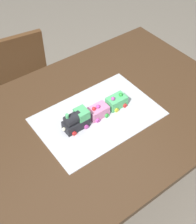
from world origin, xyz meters
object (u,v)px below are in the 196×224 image
at_px(dining_table, 104,125).
at_px(cake_car_tanker_bubblegum, 98,111).
at_px(chair, 15,78).
at_px(cake_car_flatbed_mint_green, 117,101).
at_px(cake_locomotive, 76,120).

distance_m(dining_table, cake_car_tanker_bubblegum, 0.15).
xyz_separation_m(chair, cake_car_flatbed_mint_green, (0.22, -0.84, 0.30)).
bearing_deg(chair, dining_table, 108.28).
xyz_separation_m(cake_locomotive, cake_car_flatbed_mint_green, (0.25, -0.00, -0.02)).
bearing_deg(dining_table, cake_locomotive, -176.85).
xyz_separation_m(chair, cake_car_tanker_bubblegum, (0.10, -0.84, 0.30)).
relative_size(dining_table, cake_car_tanker_bubblegum, 14.00).
height_order(cake_car_tanker_bubblegum, cake_car_flatbed_mint_green, same).
distance_m(chair, cake_locomotive, 0.90).
bearing_deg(cake_car_tanker_bubblegum, cake_car_flatbed_mint_green, 0.00).
xyz_separation_m(cake_car_tanker_bubblegum, cake_car_flatbed_mint_green, (0.12, 0.00, 0.00)).
relative_size(chair, cake_car_flatbed_mint_green, 8.60).
distance_m(cake_car_tanker_bubblegum, cake_car_flatbed_mint_green, 0.12).
height_order(dining_table, cake_locomotive, cake_locomotive).
distance_m(chair, cake_car_flatbed_mint_green, 0.92).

